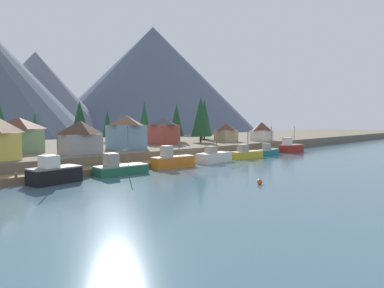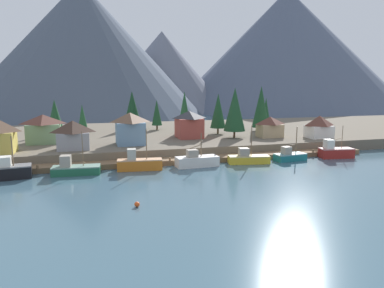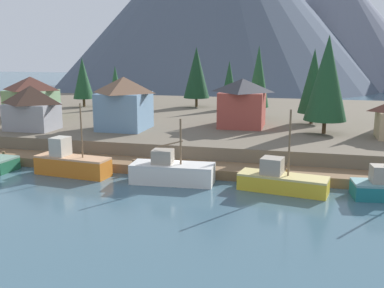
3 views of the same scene
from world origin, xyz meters
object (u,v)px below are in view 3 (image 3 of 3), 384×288
object	(u,v)px
conifer_near_right	(313,81)
conifer_mid_right	(327,78)
conifer_near_left	(258,77)
conifer_far_right	(196,73)
house_green	(31,97)
fishing_boat_white	(172,172)
house_blue	(124,103)
conifer_far_left	(229,82)
house_grey	(32,107)
fishing_boat_orange	(71,163)
conifer_centre	(115,82)
house_red	(242,102)
fishing_boat_yellow	(281,180)
conifer_back_right	(83,78)

from	to	relation	value
conifer_near_right	conifer_mid_right	world-z (taller)	conifer_mid_right
conifer_near_left	conifer_far_right	distance (m)	17.36
house_green	conifer_mid_right	size ratio (longest dim) A/B	0.59
fishing_boat_white	house_blue	size ratio (longest dim) A/B	1.18
conifer_mid_right	conifer_far_left	distance (m)	26.27
house_grey	conifer_near_left	size ratio (longest dim) A/B	0.58
fishing_boat_white	house_blue	bearing A→B (deg)	123.43
fishing_boat_orange	conifer_centre	world-z (taller)	conifer_centre
conifer_near_right	conifer_mid_right	bearing A→B (deg)	-79.58
house_red	house_grey	bearing A→B (deg)	-161.07
house_green	house_grey	xyz separation A→B (m)	(6.78, -10.19, -0.29)
fishing_boat_yellow	conifer_centre	xyz separation A→B (m)	(-32.22, 35.96, 6.27)
conifer_far_right	house_grey	bearing A→B (deg)	-117.08
fishing_boat_yellow	house_blue	size ratio (longest dim) A/B	1.20
house_green	conifer_mid_right	distance (m)	45.16
house_red	conifer_back_right	world-z (taller)	conifer_back_right
fishing_boat_orange	conifer_centre	bearing A→B (deg)	112.98
conifer_far_left	conifer_far_right	xyz separation A→B (m)	(-6.76, 2.84, 1.45)
house_green	house_blue	bearing A→B (deg)	-20.07
house_blue	house_green	size ratio (longest dim) A/B	0.96
conifer_far_left	fishing_boat_yellow	bearing A→B (deg)	-73.64
fishing_boat_orange	conifer_mid_right	world-z (taller)	conifer_mid_right
house_green	conifer_near_right	xyz separation A→B (m)	(43.38, 4.39, 2.86)
fishing_boat_orange	conifer_near_right	xyz separation A→B (m)	(24.78, 25.77, 7.41)
conifer_near_left	conifer_back_right	bearing A→B (deg)	168.88
house_red	conifer_far_right	size ratio (longest dim) A/B	0.60
fishing_boat_white	conifer_mid_right	world-z (taller)	conifer_mid_right
house_grey	conifer_near_right	xyz separation A→B (m)	(36.60, 14.58, 3.15)
fishing_boat_yellow	house_blue	distance (m)	26.81
conifer_near_right	house_red	bearing A→B (deg)	-150.93
conifer_near_right	conifer_far_left	size ratio (longest dim) A/B	1.23
fishing_boat_orange	house_green	bearing A→B (deg)	137.79
fishing_boat_yellow	conifer_far_right	size ratio (longest dim) A/B	0.75
house_red	conifer_near_right	xyz separation A→B (m)	(9.52, 5.29, 2.76)
house_blue	conifer_far_left	distance (m)	26.22
fishing_boat_white	conifer_centre	xyz separation A→B (m)	(-21.51, 35.80, 6.18)
conifer_centre	fishing_boat_yellow	bearing A→B (deg)	-48.14
conifer_far_right	fishing_boat_yellow	bearing A→B (deg)	-66.47
fishing_boat_yellow	house_red	bearing A→B (deg)	117.37
house_grey	conifer_near_right	bearing A→B (deg)	21.72
house_red	conifer_centre	bearing A→B (deg)	149.38
fishing_boat_white	conifer_back_right	size ratio (longest dim) A/B	0.90
conifer_near_right	house_green	bearing A→B (deg)	-174.22
house_red	conifer_mid_right	xyz separation A→B (m)	(10.99, -2.72, 3.64)
conifer_near_right	conifer_centre	bearing A→B (deg)	164.30
fishing_boat_yellow	conifer_near_left	bearing A→B (deg)	109.92
conifer_centre	conifer_far_left	xyz separation A→B (m)	(20.79, 2.96, 0.23)
fishing_boat_white	conifer_back_right	xyz separation A→B (m)	(-28.49, 36.55, 6.78)
fishing_boat_orange	house_blue	distance (m)	15.32
conifer_far_left	conifer_near_left	bearing A→B (deg)	-55.64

